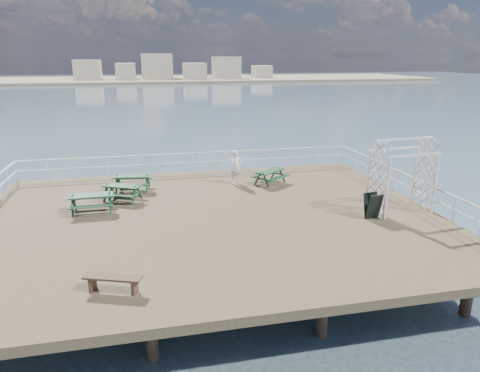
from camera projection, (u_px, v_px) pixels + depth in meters
The scene contains 11 objects.
ground at pixel (211, 219), 17.05m from camera, with size 18.00×14.00×0.30m, color brown.
sea_backdrop at pixel (189, 76), 144.99m from camera, with size 300.00×300.00×9.20m.
railing at pixel (200, 178), 19.14m from camera, with size 17.77×13.76×1.10m.
picnic_table_a at pixel (132, 179), 20.13m from camera, with size 1.86×1.59×0.82m.
picnic_table_b at pixel (122, 189), 18.71m from camera, with size 2.02×1.88×0.78m.
picnic_table_c at pixel (270, 174), 21.18m from camera, with size 2.01×1.94×0.76m.
picnic_table_d at pixel (92, 199), 17.30m from camera, with size 1.74×1.41×0.83m.
flat_bench_near at pixel (113, 280), 11.47m from camera, with size 1.62×0.90×0.46m.
trellis_arbor at pixel (402, 180), 17.14m from camera, with size 2.55×1.52×3.04m.
sandwich_board at pixel (372, 206), 16.63m from camera, with size 0.69×0.56×1.02m.
person at pixel (236, 167), 21.04m from camera, with size 0.61×0.40×1.68m, color white.
Camera 1 is at (-2.24, -15.80, 6.11)m, focal length 32.00 mm.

